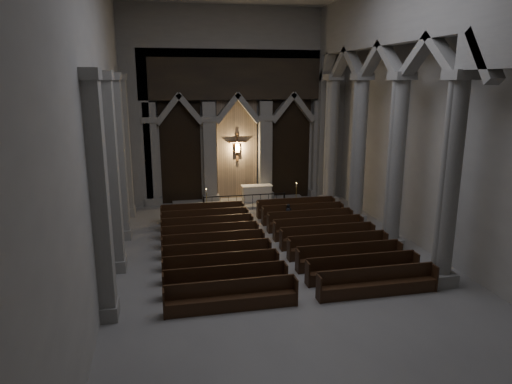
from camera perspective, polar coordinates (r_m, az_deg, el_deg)
The scene contains 11 objects.
room at distance 17.66m, azimuth 4.04°, elevation 13.56°, with size 24.00×24.10×12.00m.
sanctuary_wall at distance 28.95m, azimuth -2.36°, elevation 11.69°, with size 14.00×0.77×12.00m.
right_arcade at distance 21.02m, azimuth 18.01°, elevation 13.58°, with size 1.00×24.00×12.00m.
left_pilasters at distance 20.92m, azimuth -17.02°, elevation 2.84°, with size 0.60×13.00×8.03m.
sanctuary_step at distance 29.01m, azimuth -1.93°, elevation -1.39°, with size 8.50×2.60×0.15m, color gray.
altar at distance 29.27m, azimuth 0.08°, elevation -0.09°, with size 1.95×0.78×0.99m.
altar_rail at distance 27.52m, azimuth -1.43°, elevation -0.98°, with size 5.03×0.09×0.99m.
candle_stand_left at distance 27.17m, azimuth -6.17°, elevation -1.80°, with size 0.25×0.25×1.49m.
candle_stand_right at distance 28.82m, azimuth 5.03°, elevation -0.89°, with size 0.25×0.25×1.45m.
pews at distance 21.18m, azimuth 2.01°, elevation -6.47°, with size 10.00×10.80×1.03m.
worshipper at distance 25.10m, azimuth 4.10°, elevation -2.72°, with size 0.40×0.26×1.10m, color black.
Camera 1 is at (-4.82, -16.99, 7.65)m, focal length 32.00 mm.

